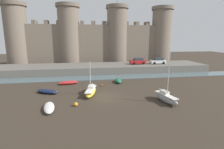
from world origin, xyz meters
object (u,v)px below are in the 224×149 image
at_px(car_quay_centre_west, 138,61).
at_px(car_quay_west, 158,61).
at_px(rowboat_foreground_right, 49,107).
at_px(rowboat_near_channel_left, 118,81).
at_px(sailboat_midflat_centre, 166,98).
at_px(rowboat_foreground_left, 47,91).
at_px(mooring_buoy_near_shore, 102,85).
at_px(sailboat_foreground_centre, 91,91).
at_px(rowboat_midflat_left, 68,83).
at_px(mooring_buoy_mid_mud, 76,104).

bearing_deg(car_quay_centre_west, car_quay_west, -3.74).
bearing_deg(rowboat_foreground_right, rowboat_near_channel_left, 47.11).
bearing_deg(sailboat_midflat_centre, rowboat_foreground_left, 158.49).
bearing_deg(car_quay_centre_west, mooring_buoy_near_shore, -129.05).
bearing_deg(rowboat_foreground_right, sailboat_foreground_centre, 43.95).
relative_size(sailboat_midflat_centre, car_quay_west, 1.68).
distance_m(sailboat_foreground_centre, rowboat_foreground_left, 6.95).
height_order(sailboat_midflat_centre, rowboat_midflat_left, sailboat_midflat_centre).
bearing_deg(rowboat_midflat_left, sailboat_foreground_centre, -59.70).
xyz_separation_m(rowboat_near_channel_left, car_quay_centre_west, (7.59, 11.57, 2.18)).
height_order(sailboat_midflat_centre, rowboat_foreground_left, sailboat_midflat_centre).
distance_m(sailboat_foreground_centre, rowboat_near_channel_left, 8.64).
height_order(rowboat_midflat_left, car_quay_west, car_quay_west).
xyz_separation_m(sailboat_foreground_centre, mooring_buoy_near_shore, (2.13, 4.56, -0.37)).
height_order(rowboat_midflat_left, mooring_buoy_near_shore, rowboat_midflat_left).
distance_m(sailboat_midflat_centre, rowboat_near_channel_left, 12.26).
xyz_separation_m(rowboat_foreground_right, rowboat_midflat_left, (1.30, 11.84, 0.03)).
bearing_deg(sailboat_foreground_centre, car_quay_west, 43.78).
relative_size(mooring_buoy_near_shore, car_quay_west, 0.09).
bearing_deg(rowboat_foreground_left, mooring_buoy_near_shore, 18.17).
bearing_deg(rowboat_midflat_left, rowboat_near_channel_left, -1.05).
distance_m(rowboat_midflat_left, mooring_buoy_mid_mud, 11.33).
bearing_deg(rowboat_foreground_left, sailboat_midflat_centre, -21.51).
height_order(rowboat_foreground_right, sailboat_midflat_centre, sailboat_midflat_centre).
bearing_deg(rowboat_near_channel_left, rowboat_midflat_left, 178.95).
xyz_separation_m(mooring_buoy_mid_mud, car_quay_centre_west, (15.28, 22.57, 2.32)).
distance_m(sailboat_midflat_centre, car_quay_centre_west, 23.37).
bearing_deg(car_quay_centre_west, mooring_buoy_mid_mud, -124.09).
bearing_deg(sailboat_foreground_centre, rowboat_foreground_right, -136.05).
relative_size(sailboat_foreground_centre, rowboat_midflat_left, 1.37).
height_order(rowboat_foreground_left, car_quay_west, car_quay_west).
xyz_separation_m(rowboat_foreground_right, mooring_buoy_mid_mud, (3.15, 0.66, -0.06)).
bearing_deg(rowboat_foreground_left, rowboat_near_channel_left, 21.87).
height_order(rowboat_foreground_right, mooring_buoy_near_shore, rowboat_foreground_right).
height_order(sailboat_midflat_centre, car_quay_centre_west, sailboat_midflat_centre).
xyz_separation_m(rowboat_foreground_left, mooring_buoy_mid_mud, (4.63, -6.06, -0.08)).
height_order(sailboat_midflat_centre, mooring_buoy_mid_mud, sailboat_midflat_centre).
bearing_deg(mooring_buoy_near_shore, sailboat_foreground_centre, -115.05).
bearing_deg(sailboat_foreground_centre, sailboat_midflat_centre, -26.40).
bearing_deg(rowboat_foreground_right, sailboat_midflat_centre, 0.68).
distance_m(mooring_buoy_near_shore, car_quay_west, 21.26).
height_order(sailboat_midflat_centre, car_quay_west, sailboat_midflat_centre).
bearing_deg(car_quay_centre_west, rowboat_midflat_left, -146.36).
height_order(rowboat_near_channel_left, rowboat_foreground_left, rowboat_near_channel_left).
distance_m(sailboat_foreground_centre, car_quay_centre_west, 22.52).
xyz_separation_m(rowboat_midflat_left, mooring_buoy_mid_mud, (1.84, -11.18, -0.09)).
height_order(rowboat_foreground_right, rowboat_near_channel_left, rowboat_near_channel_left).
relative_size(sailboat_foreground_centre, rowboat_near_channel_left, 1.70).
bearing_deg(car_quay_centre_west, rowboat_near_channel_left, -123.26).
height_order(rowboat_foreground_left, mooring_buoy_near_shore, rowboat_foreground_left).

